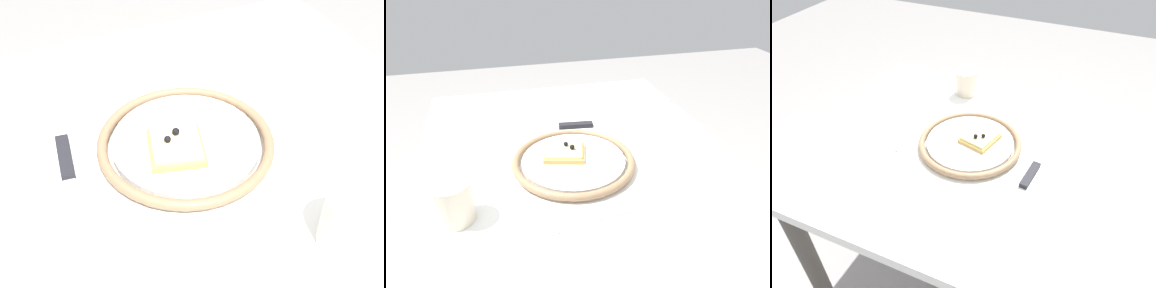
# 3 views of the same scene
# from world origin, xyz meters

# --- Properties ---
(dining_table) EXTENTS (0.90, 0.71, 0.73)m
(dining_table) POSITION_xyz_m (0.00, 0.00, 0.62)
(dining_table) COLOR white
(dining_table) RESTS_ON ground_plane
(plate) EXTENTS (0.27, 0.27, 0.02)m
(plate) POSITION_xyz_m (-0.02, 0.02, 0.74)
(plate) COLOR white
(plate) RESTS_ON dining_table
(pizza_slice_near) EXTENTS (0.10, 0.11, 0.03)m
(pizza_slice_near) POSITION_xyz_m (0.00, 0.03, 0.76)
(pizza_slice_near) COLOR tan
(pizza_slice_near) RESTS_ON plate
(knife) EXTENTS (0.05, 0.24, 0.01)m
(knife) POSITION_xyz_m (0.16, 0.00, 0.74)
(knife) COLOR silver
(knife) RESTS_ON dining_table
(fork) EXTENTS (0.04, 0.20, 0.00)m
(fork) POSITION_xyz_m (-0.20, 0.02, 0.74)
(fork) COLOR silver
(fork) RESTS_ON dining_table
(cup) EXTENTS (0.07, 0.07, 0.08)m
(cup) POSITION_xyz_m (-0.14, 0.26, 0.77)
(cup) COLOR beige
(cup) RESTS_ON dining_table
(napkin) EXTENTS (0.18, 0.17, 0.00)m
(napkin) POSITION_xyz_m (0.29, -0.27, 0.74)
(napkin) COLOR white
(napkin) RESTS_ON dining_table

